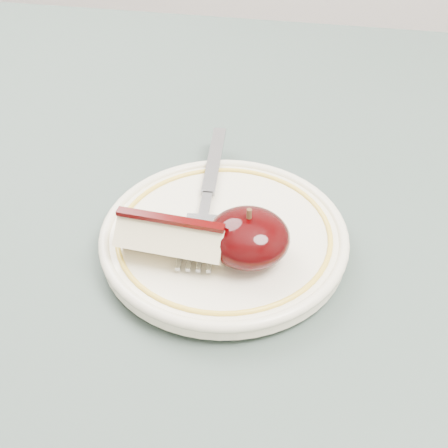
% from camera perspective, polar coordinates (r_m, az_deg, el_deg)
% --- Properties ---
extents(table, '(0.90, 0.90, 0.75)m').
position_cam_1_polar(table, '(0.59, 1.10, -7.35)').
color(table, brown).
rests_on(table, ground).
extents(plate, '(0.20, 0.20, 0.02)m').
position_cam_1_polar(plate, '(0.51, -0.00, -1.19)').
color(plate, beige).
rests_on(plate, table).
extents(apple_half, '(0.06, 0.06, 0.05)m').
position_cam_1_polar(apple_half, '(0.47, 2.24, -1.24)').
color(apple_half, black).
rests_on(apple_half, plate).
extents(apple_wedge, '(0.09, 0.04, 0.04)m').
position_cam_1_polar(apple_wedge, '(0.48, -4.82, -1.35)').
color(apple_wedge, beige).
rests_on(apple_wedge, plate).
extents(fork, '(0.03, 0.20, 0.00)m').
position_cam_1_polar(fork, '(0.54, -1.52, 2.68)').
color(fork, gray).
rests_on(fork, plate).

